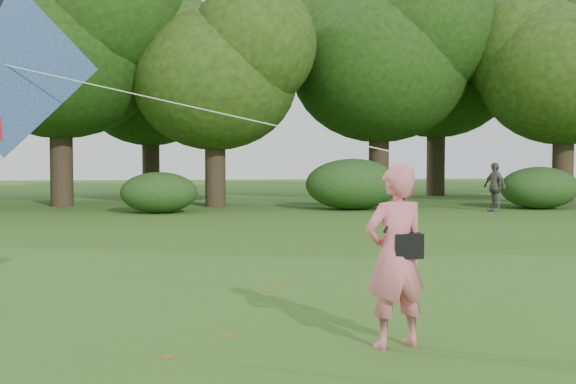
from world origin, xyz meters
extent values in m
plane|color=#265114|center=(0.00, 0.00, 0.00)|extent=(100.00, 100.00, 0.00)
imported|color=#E26A79|center=(-0.47, -0.85, 0.97)|extent=(0.80, 0.63, 1.93)
imported|color=#646059|center=(7.83, 16.39, 0.88)|extent=(0.76, 1.11, 1.75)
cube|color=black|center=(-0.35, -0.88, 1.08)|extent=(0.30, 0.20, 0.26)
cylinder|color=black|center=(-0.47, -0.89, 1.46)|extent=(0.33, 0.14, 0.47)
cube|color=#2651A5|center=(-4.69, 0.29, 3.05)|extent=(1.99, 0.76, 2.10)
cube|color=black|center=(-4.69, 0.32, 3.05)|extent=(0.17, 0.24, 1.93)
cylinder|color=white|center=(-2.45, -0.30, 2.52)|extent=(4.48, 1.20, 1.06)
cylinder|color=#3A2D1E|center=(-8.00, 21.00, 1.92)|extent=(0.88, 0.88, 3.85)
ellipsoid|color=#1E3F11|center=(-8.00, 21.00, 6.05)|extent=(8.00, 8.00, 6.80)
cylinder|color=#3A2D1E|center=(-2.00, 20.00, 1.57)|extent=(0.80, 0.80, 3.15)
ellipsoid|color=#1E3F11|center=(-2.00, 20.00, 4.91)|extent=(6.40, 6.40, 5.44)
cylinder|color=#3A2D1E|center=(5.00, 22.00, 1.84)|extent=(0.86, 0.86, 3.67)
ellipsoid|color=#1E3F11|center=(5.00, 22.00, 5.76)|extent=(7.60, 7.60, 6.46)
cylinder|color=#3A2D1E|center=(12.00, 19.50, 1.72)|extent=(0.83, 0.83, 3.43)
ellipsoid|color=#1E3F11|center=(12.00, 19.50, 5.30)|extent=(6.80, 6.80, 5.78)
cylinder|color=#3A2D1E|center=(-5.00, 27.50, 1.75)|extent=(0.84, 0.84, 3.50)
ellipsoid|color=#1E3F11|center=(-5.00, 27.50, 5.43)|extent=(7.00, 7.00, 5.95)
cylinder|color=#3A2D1E|center=(9.00, 26.50, 2.01)|extent=(0.90, 0.90, 4.02)
ellipsoid|color=#1E3F11|center=(9.00, 26.50, 6.17)|extent=(7.80, 7.80, 6.63)
ellipsoid|color=#264919|center=(-4.00, 17.10, 0.71)|extent=(2.66, 2.09, 1.42)
ellipsoid|color=#264919|center=(3.00, 17.90, 0.94)|extent=(3.50, 2.75, 1.88)
ellipsoid|color=#264919|center=(10.00, 17.40, 0.79)|extent=(2.94, 2.31, 1.58)
cube|color=brown|center=(-0.35, 6.84, 0.00)|extent=(0.11, 0.14, 0.01)
cube|color=brown|center=(5.32, 10.93, 0.00)|extent=(0.14, 0.13, 0.01)
cube|color=brown|center=(-4.94, 9.95, 0.00)|extent=(0.12, 0.09, 0.01)
cube|color=brown|center=(-2.18, -0.19, 0.00)|extent=(0.14, 0.14, 0.01)
cube|color=brown|center=(-1.22, 2.90, 0.00)|extent=(0.13, 0.10, 0.01)
cube|color=brown|center=(-1.48, 2.44, 0.00)|extent=(0.14, 0.12, 0.01)
cube|color=brown|center=(-1.38, 6.82, 0.00)|extent=(0.13, 0.10, 0.01)
cube|color=brown|center=(-2.83, -0.96, 0.00)|extent=(0.14, 0.13, 0.01)
camera|label=1|loc=(-2.46, -8.19, 2.04)|focal=45.00mm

